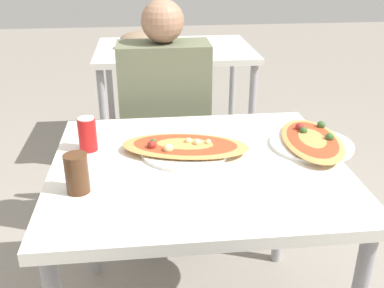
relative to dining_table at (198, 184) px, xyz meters
name	(u,v)px	position (x,y,z in m)	size (l,w,h in m)	color
dining_table	(198,184)	(0.00, 0.00, 0.00)	(1.01, 0.89, 0.77)	silver
chair_far_seated	(165,139)	(-0.08, 0.78, -0.16)	(0.40, 0.40, 0.92)	black
person_seated	(165,109)	(-0.08, 0.66, 0.04)	(0.43, 0.24, 1.24)	#2D2D38
pizza_main	(185,147)	(-0.04, 0.09, 0.10)	(0.49, 0.32, 0.06)	white
soda_can	(87,134)	(-0.39, 0.15, 0.15)	(0.07, 0.07, 0.12)	red
drink_glass	(77,173)	(-0.39, -0.15, 0.15)	(0.07, 0.07, 0.12)	#4C2D19
pizza_second	(312,141)	(0.44, 0.09, 0.10)	(0.31, 0.42, 0.06)	white
background_table	(169,56)	(0.01, 1.79, 0.03)	(1.10, 0.80, 0.89)	silver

